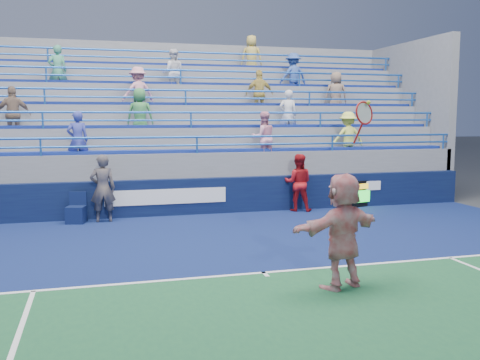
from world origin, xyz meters
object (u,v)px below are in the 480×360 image
object	(u,v)px
tennis_player	(343,231)
ball_girl	(298,183)
line_judge	(103,188)
serve_speed_board	(356,194)
judge_chair	(76,214)

from	to	relation	value
tennis_player	ball_girl	distance (m)	7.62
tennis_player	line_judge	xyz separation A→B (m)	(-3.89, 7.12, -0.05)
serve_speed_board	tennis_player	size ratio (longest dim) A/B	0.39
serve_speed_board	judge_chair	bearing A→B (deg)	-177.98
judge_chair	line_judge	bearing A→B (deg)	-1.65
judge_chair	tennis_player	distance (m)	8.54
judge_chair	serve_speed_board	bearing A→B (deg)	2.02
judge_chair	tennis_player	world-z (taller)	tennis_player
serve_speed_board	judge_chair	distance (m)	8.78
judge_chair	line_judge	xyz separation A→B (m)	(0.74, -0.02, 0.68)
judge_chair	line_judge	world-z (taller)	line_judge
serve_speed_board	tennis_player	distance (m)	8.55
tennis_player	line_judge	distance (m)	8.11
judge_chair	line_judge	size ratio (longest dim) A/B	0.45
serve_speed_board	ball_girl	xyz separation A→B (m)	(-2.09, -0.11, 0.47)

